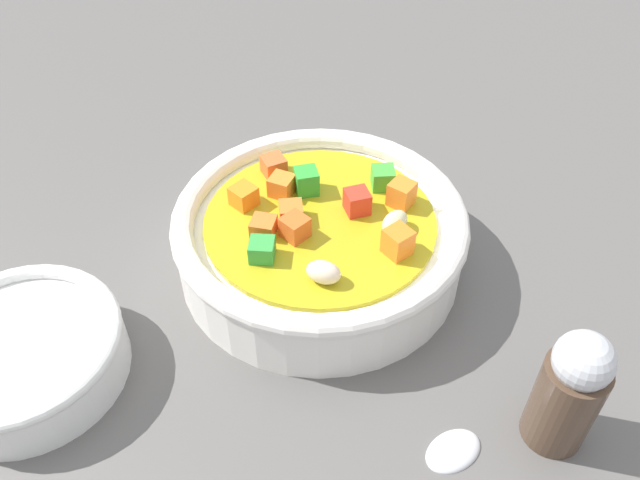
% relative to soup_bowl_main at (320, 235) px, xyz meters
% --- Properties ---
extents(ground_plane, '(1.40, 1.40, 0.02)m').
position_rel_soup_bowl_main_xyz_m(ground_plane, '(-0.00, -0.00, -0.04)').
color(ground_plane, '#565451').
extents(soup_bowl_main, '(0.20, 0.20, 0.06)m').
position_rel_soup_bowl_main_xyz_m(soup_bowl_main, '(0.00, 0.00, 0.00)').
color(soup_bowl_main, white).
rests_on(soup_bowl_main, ground_plane).
extents(side_bowl_small, '(0.12, 0.12, 0.04)m').
position_rel_soup_bowl_main_xyz_m(side_bowl_small, '(-0.06, -0.20, -0.01)').
color(side_bowl_small, white).
rests_on(side_bowl_small, ground_plane).
extents(pepper_shaker, '(0.04, 0.04, 0.09)m').
position_rel_soup_bowl_main_xyz_m(pepper_shaker, '(0.19, 0.00, 0.01)').
color(pepper_shaker, '#4C3828').
rests_on(pepper_shaker, ground_plane).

